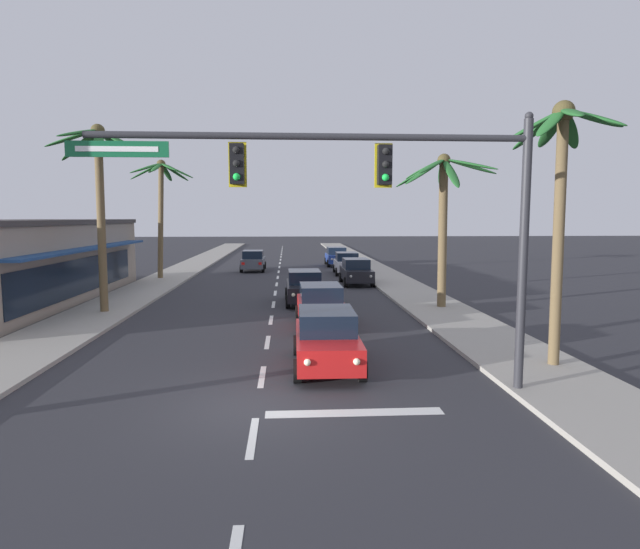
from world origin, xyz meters
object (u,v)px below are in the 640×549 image
object	(u,v)px
sedan_parked_nearest_kerb	(356,271)
sedan_parked_far_kerb	(347,263)
sedan_lead_at_stop_bar	(327,338)
sedan_oncoming_far	(253,260)
palm_left_second	(100,176)
traffic_signal_mast	(387,192)
palm_left_third	(160,191)
palm_right_second	(443,198)
sedan_parked_mid_kerb	(336,256)
palm_right_nearest	(561,172)
sedan_third_in_queue	(321,305)
storefront_strip_left	(16,262)
sedan_fifth_in_queue	(304,287)

from	to	relation	value
sedan_parked_nearest_kerb	sedan_parked_far_kerb	bearing A→B (deg)	89.21
sedan_lead_at_stop_bar	sedan_oncoming_far	distance (m)	28.68
palm_left_second	traffic_signal_mast	bearing A→B (deg)	-47.87
palm_left_third	sedan_lead_at_stop_bar	bearing A→B (deg)	-66.32
sedan_parked_nearest_kerb	palm_left_third	xyz separation A→B (m)	(-13.23, 3.37, 5.30)
traffic_signal_mast	sedan_parked_far_kerb	distance (m)	28.38
traffic_signal_mast	palm_right_second	world-z (taller)	palm_right_second
sedan_oncoming_far	palm_right_second	world-z (taller)	palm_right_second
sedan_parked_mid_kerb	palm_left_second	world-z (taller)	palm_left_second
traffic_signal_mast	palm_right_nearest	size ratio (longest dim) A/B	1.43
traffic_signal_mast	sedan_oncoming_far	size ratio (longest dim) A/B	2.44
palm_right_nearest	palm_left_third	bearing A→B (deg)	125.36
palm_left_third	palm_right_second	xyz separation A→B (m)	(16.01, -13.04, -0.91)
sedan_oncoming_far	sedan_parked_mid_kerb	xyz separation A→B (m)	(7.24, 4.25, 0.00)
sedan_parked_nearest_kerb	palm_left_second	size ratio (longest dim) A/B	0.53
sedan_third_in_queue	palm_right_nearest	size ratio (longest dim) A/B	0.59
palm_left_second	storefront_strip_left	size ratio (longest dim) A/B	0.44
palm_left_second	palm_right_nearest	xyz separation A→B (m)	(15.88, -9.71, -0.57)
sedan_parked_mid_kerb	palm_left_third	xyz separation A→B (m)	(-13.18, -10.15, 5.30)
palm_right_second	sedan_lead_at_stop_bar	bearing A→B (deg)	-123.00
sedan_oncoming_far	storefront_strip_left	xyz separation A→B (m)	(-10.92, -15.90, 1.27)
sedan_parked_nearest_kerb	palm_right_nearest	bearing A→B (deg)	-80.92
sedan_parked_nearest_kerb	storefront_strip_left	xyz separation A→B (m)	(-18.20, -6.62, 1.27)
palm_right_second	storefront_strip_left	size ratio (longest dim) A/B	0.38
traffic_signal_mast	storefront_strip_left	xyz separation A→B (m)	(-16.07, 15.11, -2.84)
traffic_signal_mast	sedan_fifth_in_queue	bearing A→B (deg)	96.05
palm_left_second	storefront_strip_left	bearing A→B (deg)	148.26
sedan_parked_nearest_kerb	sedan_parked_mid_kerb	size ratio (longest dim) A/B	1.00
sedan_lead_at_stop_bar	sedan_parked_nearest_kerb	distance (m)	19.43
sedan_parked_nearest_kerb	sedan_fifth_in_queue	bearing A→B (deg)	-115.76
sedan_parked_mid_kerb	palm_right_nearest	distance (m)	33.72
sedan_fifth_in_queue	palm_left_second	distance (m)	10.84
sedan_parked_mid_kerb	palm_left_third	distance (m)	17.46
sedan_fifth_in_queue	palm_left_second	world-z (taller)	palm_left_second
sedan_third_in_queue	storefront_strip_left	distance (m)	16.52
sedan_parked_mid_kerb	sedan_parked_far_kerb	bearing A→B (deg)	-88.98
sedan_fifth_in_queue	palm_right_second	bearing A→B (deg)	-18.53
sedan_parked_mid_kerb	palm_right_nearest	bearing A→B (deg)	-84.51
palm_right_second	palm_right_nearest	bearing A→B (deg)	-87.93
traffic_signal_mast	palm_right_second	size ratio (longest dim) A/B	1.48
sedan_parked_mid_kerb	palm_right_second	world-z (taller)	palm_right_second
sedan_parked_nearest_kerb	palm_left_third	world-z (taller)	palm_left_third
palm_right_nearest	sedan_parked_mid_kerb	bearing A→B (deg)	95.49
sedan_lead_at_stop_bar	sedan_parked_nearest_kerb	size ratio (longest dim) A/B	1.00
palm_right_nearest	storefront_strip_left	size ratio (longest dim) A/B	0.39
palm_left_second	sedan_lead_at_stop_bar	bearing A→B (deg)	-44.25
sedan_third_in_queue	traffic_signal_mast	bearing A→B (deg)	-82.98
sedan_third_in_queue	sedan_parked_nearest_kerb	bearing A→B (deg)	76.66
sedan_parked_nearest_kerb	storefront_strip_left	distance (m)	19.41
sedan_lead_at_stop_bar	storefront_strip_left	size ratio (longest dim) A/B	0.23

